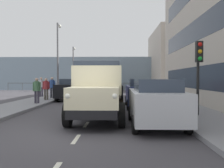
{
  "coord_description": "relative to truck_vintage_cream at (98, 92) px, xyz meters",
  "views": [
    {
      "loc": [
        -1.21,
        7.79,
        1.74
      ],
      "look_at": [
        -0.68,
        -13.24,
        1.28
      ],
      "focal_mm": 39.31,
      "sensor_mm": 36.0,
      "label": 1
    }
  ],
  "objects": [
    {
      "name": "ground_plane",
      "position": [
        0.37,
        -6.77,
        -1.18
      ],
      "size": [
        80.0,
        80.0,
        0.0
      ],
      "primitive_type": "plane",
      "color": "#423F44"
    },
    {
      "name": "sidewalk_left",
      "position": [
        -4.45,
        -6.77,
        -1.1
      ],
      "size": [
        2.61,
        34.44,
        0.15
      ],
      "primitive_type": "cube",
      "color": "gray",
      "rests_on": "ground_plane"
    },
    {
      "name": "sidewalk_right",
      "position": [
        5.2,
        -6.77,
        -1.1
      ],
      "size": [
        2.61,
        34.44,
        0.15
      ],
      "primitive_type": "cube",
      "color": "gray",
      "rests_on": "ground_plane"
    },
    {
      "name": "road_centreline_markings",
      "position": [
        0.37,
        -5.92,
        -1.17
      ],
      "size": [
        0.12,
        29.59,
        0.01
      ],
      "color": "silver",
      "rests_on": "ground_plane"
    },
    {
      "name": "building_far_block",
      "position": [
        -8.83,
        -24.45,
        2.97
      ],
      "size": [
        6.15,
        11.96,
        8.29
      ],
      "color": "beige",
      "rests_on": "ground_plane"
    },
    {
      "name": "sea_horizon",
      "position": [
        0.37,
        -26.99,
        1.32
      ],
      "size": [
        80.0,
        0.8,
        5.0
      ],
      "primitive_type": "cube",
      "color": "gray",
      "rests_on": "ground_plane"
    },
    {
      "name": "seawall_railing",
      "position": [
        0.37,
        -23.39,
        -0.26
      ],
      "size": [
        28.08,
        0.08,
        1.2
      ],
      "color": "#4C5156",
      "rests_on": "ground_plane"
    },
    {
      "name": "truck_vintage_cream",
      "position": [
        0.0,
        0.0,
        0.0
      ],
      "size": [
        2.17,
        5.64,
        2.43
      ],
      "color": "black",
      "rests_on": "ground_plane"
    },
    {
      "name": "car_silver_kerbside_near",
      "position": [
        -2.2,
        1.01,
        -0.28
      ],
      "size": [
        1.84,
        4.22,
        1.72
      ],
      "color": "#B7BABF",
      "rests_on": "ground_plane"
    },
    {
      "name": "car_navy_kerbside_1",
      "position": [
        -2.2,
        -4.66,
        -0.28
      ],
      "size": [
        1.79,
        4.27,
        1.72
      ],
      "color": "navy",
      "rests_on": "ground_plane"
    },
    {
      "name": "car_black_oppositeside_0",
      "position": [
        2.94,
        -9.69,
        -0.28
      ],
      "size": [
        1.92,
        4.35,
        1.72
      ],
      "color": "black",
      "rests_on": "ground_plane"
    },
    {
      "name": "car_red_oppositeside_1",
      "position": [
        2.94,
        -15.12,
        -0.28
      ],
      "size": [
        1.83,
        4.44,
        1.72
      ],
      "color": "#B21E1E",
      "rests_on": "ground_plane"
    },
    {
      "name": "car_maroon_oppositeside_2",
      "position": [
        2.94,
        -21.21,
        -0.28
      ],
      "size": [
        1.98,
        4.34,
        1.72
      ],
      "color": "maroon",
      "rests_on": "ground_plane"
    },
    {
      "name": "pedestrian_couple_b",
      "position": [
        4.42,
        -5.69,
        -0.07
      ],
      "size": [
        0.53,
        0.34,
        1.64
      ],
      "color": "#383342",
      "rests_on": "sidewalk_right"
    },
    {
      "name": "pedestrian_near_railing",
      "position": [
        4.58,
        -8.26,
        -0.07
      ],
      "size": [
        0.53,
        0.34,
        1.64
      ],
      "color": "#4C473D",
      "rests_on": "sidewalk_right"
    },
    {
      "name": "pedestrian_by_lamp",
      "position": [
        4.62,
        -10.09,
        -0.02
      ],
      "size": [
        0.53,
        0.34,
        1.71
      ],
      "color": "black",
      "rests_on": "sidewalk_right"
    },
    {
      "name": "pedestrian_in_dark_coat",
      "position": [
        6.0,
        -11.53,
        -0.02
      ],
      "size": [
        0.53,
        0.34,
        1.72
      ],
      "color": "#383342",
      "rests_on": "sidewalk_right"
    },
    {
      "name": "traffic_light_near",
      "position": [
        -4.32,
        -0.69,
        1.29
      ],
      "size": [
        0.28,
        0.41,
        3.2
      ],
      "color": "black",
      "rests_on": "sidewalk_left"
    },
    {
      "name": "lamp_post_promenade",
      "position": [
        5.03,
        -13.8,
        3.11
      ],
      "size": [
        0.32,
        1.14,
        7.01
      ],
      "color": "#59595B",
      "rests_on": "sidewalk_right"
    },
    {
      "name": "lamp_post_far",
      "position": [
        5.24,
        -23.17,
        2.53
      ],
      "size": [
        0.32,
        1.14,
        5.92
      ],
      "color": "#59595B",
      "rests_on": "sidewalk_right"
    }
  ]
}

